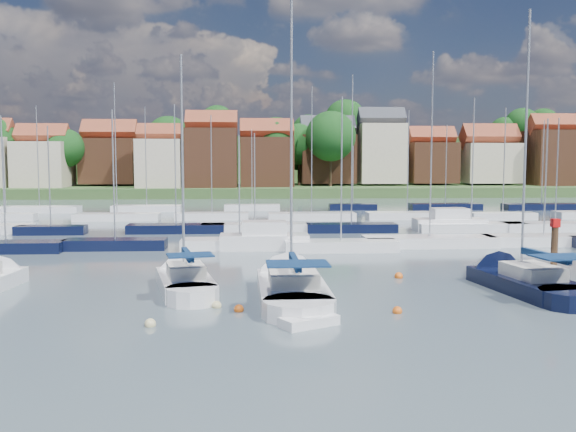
{
  "coord_description": "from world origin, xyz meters",
  "views": [
    {
      "loc": [
        -6.52,
        -30.51,
        7.27
      ],
      "look_at": [
        -3.79,
        14.0,
        3.19
      ],
      "focal_mm": 40.0,
      "sensor_mm": 36.0,
      "label": 1
    }
  ],
  "objects": [
    {
      "name": "buoy_d",
      "position": [
        0.4,
        -1.41,
        0.0
      ],
      "size": [
        0.46,
        0.46,
        0.46
      ],
      "primitive_type": "sphere",
      "color": "#D85914",
      "rests_on": "ground"
    },
    {
      "name": "timber_piling",
      "position": [
        9.82,
        2.57,
        1.0
      ],
      "size": [
        0.4,
        0.4,
        6.26
      ],
      "color": "#4C331E",
      "rests_on": "ground"
    },
    {
      "name": "buoy_b",
      "position": [
        -10.8,
        -3.07,
        0.0
      ],
      "size": [
        0.49,
        0.49,
        0.49
      ],
      "primitive_type": "sphere",
      "color": "beige",
      "rests_on": "ground"
    },
    {
      "name": "buoy_e",
      "position": [
        2.52,
        7.29,
        0.0
      ],
      "size": [
        0.51,
        0.51,
        0.51
      ],
      "primitive_type": "sphere",
      "color": "#D85914",
      "rests_on": "ground"
    },
    {
      "name": "sailboat_navy",
      "position": [
        8.31,
        4.45,
        0.35
      ],
      "size": [
        4.96,
        12.24,
        16.46
      ],
      "rotation": [
        0.0,
        0.0,
        1.73
      ],
      "color": "black",
      "rests_on": "ground"
    },
    {
      "name": "sailboat_left",
      "position": [
        -10.24,
        5.34,
        0.36
      ],
      "size": [
        4.72,
        10.48,
        13.86
      ],
      "rotation": [
        0.0,
        0.0,
        1.78
      ],
      "color": "white",
      "rests_on": "ground"
    },
    {
      "name": "sailboat_centre",
      "position": [
        -4.32,
        3.79,
        0.35
      ],
      "size": [
        3.55,
        12.95,
        17.47
      ],
      "rotation": [
        0.0,
        0.0,
        1.58
      ],
      "color": "white",
      "rests_on": "ground"
    },
    {
      "name": "marina_field",
      "position": [
        1.91,
        35.15,
        0.43
      ],
      "size": [
        79.62,
        41.41,
        15.93
      ],
      "color": "white",
      "rests_on": "ground"
    },
    {
      "name": "buoy_c",
      "position": [
        -7.02,
        -0.61,
        0.0
      ],
      "size": [
        0.47,
        0.47,
        0.47
      ],
      "primitive_type": "sphere",
      "color": "#D85914",
      "rests_on": "ground"
    },
    {
      "name": "tender",
      "position": [
        -3.95,
        -3.43,
        0.21
      ],
      "size": [
        2.77,
        2.24,
        0.54
      ],
      "rotation": [
        0.0,
        0.0,
        0.5
      ],
      "color": "white",
      "rests_on": "ground"
    },
    {
      "name": "ground",
      "position": [
        0.0,
        40.0,
        0.0
      ],
      "size": [
        260.0,
        260.0,
        0.0
      ],
      "primitive_type": "plane",
      "color": "#4C5D67",
      "rests_on": "ground"
    },
    {
      "name": "far_shore_town",
      "position": [
        2.23,
        132.67,
        4.61
      ],
      "size": [
        212.46,
        90.0,
        22.27
      ],
      "color": "#3F592C",
      "rests_on": "ground"
    },
    {
      "name": "buoy_h",
      "position": [
        -8.11,
        0.23,
        0.0
      ],
      "size": [
        0.47,
        0.47,
        0.47
      ],
      "primitive_type": "sphere",
      "color": "beige",
      "rests_on": "ground"
    }
  ]
}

